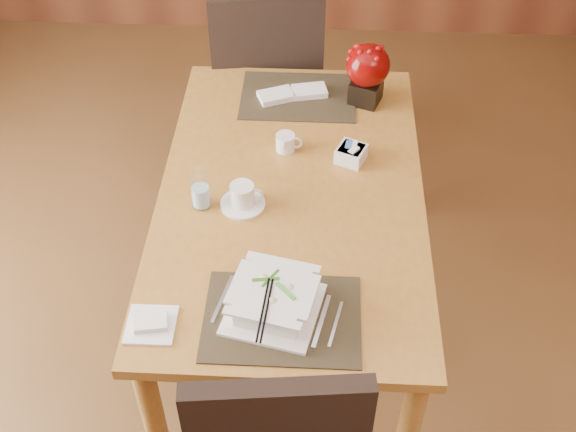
# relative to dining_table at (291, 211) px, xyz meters

# --- Properties ---
(dining_table) EXTENTS (0.90, 1.50, 0.75)m
(dining_table) POSITION_rel_dining_table_xyz_m (0.00, 0.00, 0.00)
(dining_table) COLOR #A5702D
(dining_table) RESTS_ON ground
(placemat_near) EXTENTS (0.45, 0.33, 0.01)m
(placemat_near) POSITION_rel_dining_table_xyz_m (0.00, -0.55, 0.10)
(placemat_near) COLOR black
(placemat_near) RESTS_ON dining_table
(placemat_far) EXTENTS (0.45, 0.33, 0.01)m
(placemat_far) POSITION_rel_dining_table_xyz_m (0.00, 0.55, 0.10)
(placemat_far) COLOR black
(placemat_far) RESTS_ON dining_table
(soup_setting) EXTENTS (0.31, 0.31, 0.10)m
(soup_setting) POSITION_rel_dining_table_xyz_m (-0.03, -0.53, 0.15)
(soup_setting) COLOR white
(soup_setting) RESTS_ON dining_table
(coffee_cup) EXTENTS (0.15, 0.15, 0.09)m
(coffee_cup) POSITION_rel_dining_table_xyz_m (-0.16, -0.08, 0.13)
(coffee_cup) COLOR white
(coffee_cup) RESTS_ON dining_table
(water_glass) EXTENTS (0.08, 0.08, 0.15)m
(water_glass) POSITION_rel_dining_table_xyz_m (-0.29, -0.09, 0.17)
(water_glass) COLOR white
(water_glass) RESTS_ON dining_table
(creamer_jug) EXTENTS (0.10, 0.10, 0.06)m
(creamer_jug) POSITION_rel_dining_table_xyz_m (-0.03, 0.22, 0.13)
(creamer_jug) COLOR white
(creamer_jug) RESTS_ON dining_table
(sugar_caddy) EXTENTS (0.12, 0.12, 0.06)m
(sugar_caddy) POSITION_rel_dining_table_xyz_m (0.20, 0.17, 0.13)
(sugar_caddy) COLOR white
(sugar_caddy) RESTS_ON dining_table
(berry_decor) EXTENTS (0.17, 0.17, 0.25)m
(berry_decor) POSITION_rel_dining_table_xyz_m (0.26, 0.54, 0.24)
(berry_decor) COLOR black
(berry_decor) RESTS_ON dining_table
(napkins_far) EXTENTS (0.29, 0.17, 0.02)m
(napkins_far) POSITION_rel_dining_table_xyz_m (-0.01, 0.55, 0.11)
(napkins_far) COLOR white
(napkins_far) RESTS_ON dining_table
(bread_plate) EXTENTS (0.14, 0.14, 0.01)m
(bread_plate) POSITION_rel_dining_table_xyz_m (-0.37, -0.59, 0.10)
(bread_plate) COLOR white
(bread_plate) RESTS_ON dining_table
(far_chair) EXTENTS (0.55, 0.56, 1.05)m
(far_chair) POSITION_rel_dining_table_xyz_m (-0.16, 0.92, -0.06)
(far_chair) COLOR black
(far_chair) RESTS_ON ground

